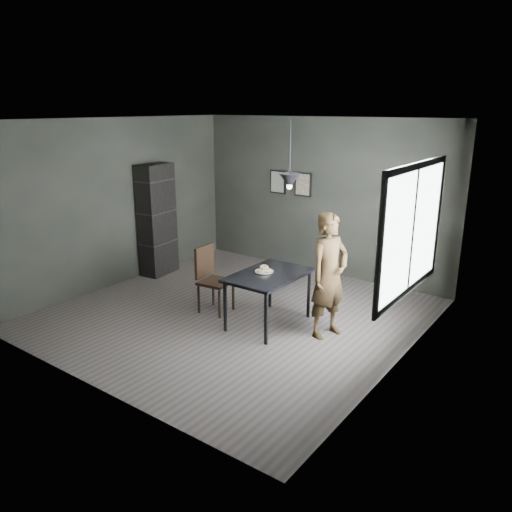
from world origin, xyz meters
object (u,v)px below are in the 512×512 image
Objects in this scene: cafe_table at (268,279)px; wood_chair at (211,274)px; woman at (329,275)px; pendant_lamp at (289,180)px; white_plate at (264,272)px; shelf_unit at (157,220)px.

cafe_table is 1.20× the size of wood_chair.
woman is (0.83, 0.19, 0.17)m from cafe_table.
cafe_table is at bearing -158.20° from pendant_lamp.
cafe_table is 1.41m from pendant_lamp.
cafe_table is 5.22× the size of white_plate.
pendant_lamp reaches higher than cafe_table.
pendant_lamp is at bearing 115.07° from woman.
shelf_unit is at bearing 169.72° from pendant_lamp.
shelf_unit is at bearing 166.91° from white_plate.
shelf_unit is (-2.92, 0.68, 0.33)m from cafe_table.
pendant_lamp is (-0.58, -0.09, 1.21)m from woman.
wood_chair is at bearing -172.80° from white_plate.
cafe_table is 0.60× the size of shelf_unit.
cafe_table is at bearing -18.92° from shelf_unit.
pendant_lamp is (0.34, 0.08, 1.29)m from white_plate.
shelf_unit is (-3.75, 0.49, 0.16)m from woman.
white_plate is (-0.09, 0.02, 0.08)m from cafe_table.
woman is at bearing -13.28° from shelf_unit.
pendant_lamp reaches higher than wood_chair.
wood_chair reaches higher than cafe_table.
cafe_table is 0.87m from woman.
shelf_unit is at bearing 152.52° from wood_chair.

